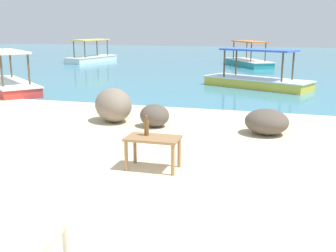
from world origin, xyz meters
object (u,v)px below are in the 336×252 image
(bottle, at_px, (146,127))
(boat_white, at_px, (92,57))
(boat_yellow, at_px, (257,79))
(boat_teal, at_px, (248,61))
(cow, at_px, (18,222))
(boat_red, at_px, (8,83))
(low_bench_table, at_px, (153,143))

(bottle, relative_size, boat_white, 0.08)
(bottle, distance_m, boat_yellow, 8.84)
(boat_teal, relative_size, boat_white, 0.98)
(cow, relative_size, boat_yellow, 0.51)
(bottle, height_order, boat_yellow, boat_yellow)
(boat_red, bearing_deg, boat_yellow, 62.24)
(cow, distance_m, low_bench_table, 3.18)
(boat_white, bearing_deg, cow, 36.15)
(cow, distance_m, bottle, 3.24)
(low_bench_table, distance_m, bottle, 0.24)
(bottle, xyz_separation_m, boat_yellow, (0.92, 8.78, -0.34))
(cow, relative_size, boat_red, 0.55)
(boat_white, xyz_separation_m, boat_red, (2.55, -11.01, 0.00))
(boat_red, bearing_deg, low_bench_table, -0.52)
(boat_red, bearing_deg, boat_white, 142.96)
(low_bench_table, distance_m, boat_teal, 16.62)
(cow, height_order, boat_red, boat_red)
(cow, xyz_separation_m, boat_white, (-9.38, 19.93, -0.46))
(boat_teal, bearing_deg, cow, 150.22)
(cow, xyz_separation_m, boat_teal, (-0.29, 19.78, -0.46))
(cow, bearing_deg, low_bench_table, 173.08)
(low_bench_table, height_order, boat_red, boat_red)
(cow, xyz_separation_m, boat_yellow, (0.72, 12.01, -0.46))
(boat_yellow, distance_m, boat_white, 12.83)
(boat_white, height_order, boat_red, same)
(cow, xyz_separation_m, bottle, (-0.20, 3.23, -0.12))
(low_bench_table, bearing_deg, boat_red, 138.81)
(boat_yellow, distance_m, boat_teal, 7.83)
(low_bench_table, distance_m, boat_yellow, 8.88)
(boat_teal, distance_m, boat_red, 12.68)
(cow, height_order, boat_yellow, boat_yellow)
(low_bench_table, height_order, boat_teal, boat_teal)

